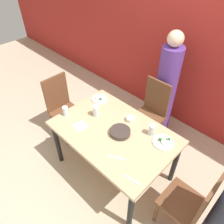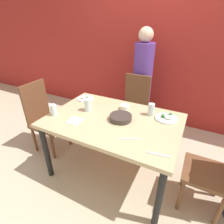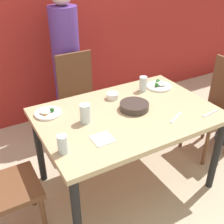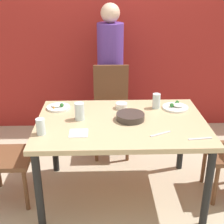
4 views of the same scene
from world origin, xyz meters
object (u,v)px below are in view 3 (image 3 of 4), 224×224
bowl_curry (134,106)px  glass_water_tall (143,84)px  chair_child_spot (216,107)px  chair_adult_spot (80,99)px  person_adult (67,67)px  plate_rice_adult (159,86)px

bowl_curry → glass_water_tall: (0.25, 0.24, 0.04)m
glass_water_tall → chair_child_spot: bearing=-20.4°
bowl_curry → chair_adult_spot: bearing=99.6°
bowl_curry → glass_water_tall: 0.35m
chair_child_spot → person_adult: size_ratio=0.61×
glass_water_tall → bowl_curry: bearing=-136.2°
person_adult → plate_rice_adult: (0.56, -0.88, 0.01)m
person_adult → bowl_curry: size_ratio=6.77×
bowl_curry → plate_rice_adult: bearing=28.2°
plate_rice_adult → person_adult: bearing=122.7°
person_adult → glass_water_tall: 0.95m
chair_adult_spot → person_adult: person_adult is taller
person_adult → plate_rice_adult: size_ratio=6.85×
chair_adult_spot → glass_water_tall: size_ratio=7.14×
plate_rice_adult → glass_water_tall: 0.18m
chair_child_spot → person_adult: person_adult is taller
chair_child_spot → glass_water_tall: (-0.71, 0.27, 0.31)m
chair_adult_spot → plate_rice_adult: chair_adult_spot is taller
chair_adult_spot → plate_rice_adult: size_ratio=4.18×
chair_child_spot → plate_rice_adult: chair_child_spot is taller
person_adult → bowl_curry: bearing=-83.1°
chair_adult_spot → plate_rice_adult: 0.84m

